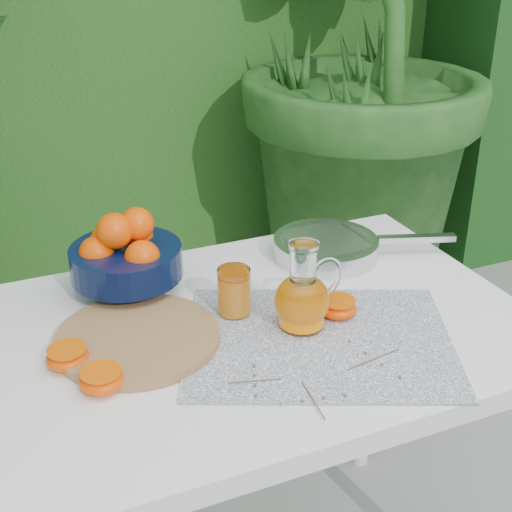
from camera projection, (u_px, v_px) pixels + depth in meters
name	position (u px, v px, depth m)	size (l,w,h in m)	color
potted_plant_right	(341.00, 35.00, 2.57)	(2.05, 2.05, 2.05)	#1D4E1A
white_table	(260.00, 359.00, 1.37)	(1.00, 0.70, 0.75)	white
placemat	(319.00, 340.00, 1.27)	(0.47, 0.37, 0.00)	#0C1C46
cutting_board	(137.00, 338.00, 1.26)	(0.29, 0.29, 0.02)	#936742
fruit_bowl	(125.00, 255.00, 1.41)	(0.29, 0.29, 0.18)	black
juice_pitcher	(303.00, 298.00, 1.29)	(0.15, 0.12, 0.17)	white
juice_tumbler	(234.00, 292.00, 1.34)	(0.08, 0.08, 0.09)	white
saute_pan	(327.00, 247.00, 1.57)	(0.42, 0.30, 0.04)	silver
orange_halves	(177.00, 346.00, 1.23)	(0.59, 0.17, 0.04)	#EC4F02
thyme_sprigs	(317.00, 378.00, 1.16)	(0.31, 0.17, 0.01)	brown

